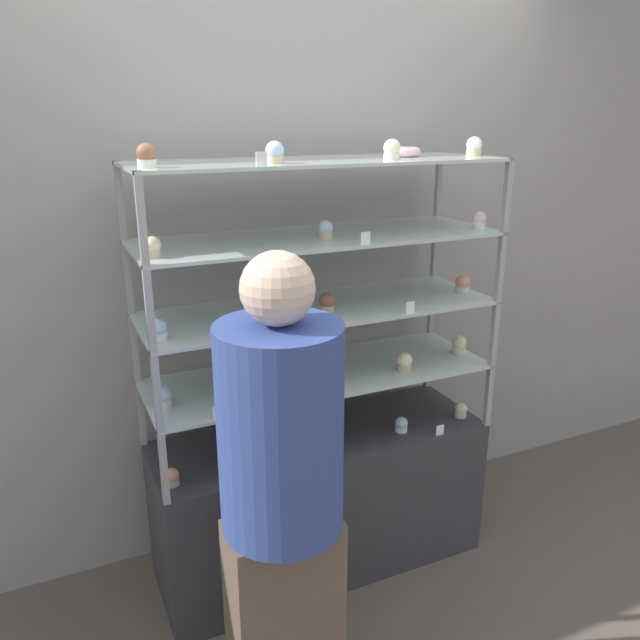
% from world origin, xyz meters
% --- Properties ---
extents(ground_plane, '(20.00, 20.00, 0.00)m').
position_xyz_m(ground_plane, '(0.00, 0.00, 0.00)').
color(ground_plane, brown).
extents(back_wall, '(8.00, 0.05, 2.60)m').
position_xyz_m(back_wall, '(0.00, 0.38, 1.30)').
color(back_wall, gray).
rests_on(back_wall, ground_plane).
extents(display_base, '(1.39, 0.47, 0.63)m').
position_xyz_m(display_base, '(0.00, 0.00, 0.31)').
color(display_base, '#333338').
rests_on(display_base, ground_plane).
extents(display_riser_lower, '(1.39, 0.47, 0.28)m').
position_xyz_m(display_riser_lower, '(0.00, 0.00, 0.89)').
color(display_riser_lower, '#99999E').
rests_on(display_riser_lower, display_base).
extents(display_riser_middle, '(1.39, 0.47, 0.28)m').
position_xyz_m(display_riser_middle, '(0.00, 0.00, 1.17)').
color(display_riser_middle, '#99999E').
rests_on(display_riser_middle, display_riser_lower).
extents(display_riser_upper, '(1.39, 0.47, 0.28)m').
position_xyz_m(display_riser_upper, '(0.00, 0.00, 1.44)').
color(display_riser_upper, '#99999E').
rests_on(display_riser_upper, display_riser_middle).
extents(display_riser_top, '(1.39, 0.47, 0.28)m').
position_xyz_m(display_riser_top, '(0.00, 0.00, 1.72)').
color(display_riser_top, '#99999E').
rests_on(display_riser_top, display_riser_upper).
extents(layer_cake_centerpiece, '(0.18, 0.18, 0.12)m').
position_xyz_m(layer_cake_centerpiece, '(-0.17, -0.00, 0.69)').
color(layer_cake_centerpiece, brown).
rests_on(layer_cake_centerpiece, display_base).
extents(sheet_cake_frosted, '(0.23, 0.15, 0.06)m').
position_xyz_m(sheet_cake_frosted, '(-0.27, -0.05, 0.94)').
color(sheet_cake_frosted, beige).
rests_on(sheet_cake_frosted, display_riser_lower).
extents(cupcake_0, '(0.05, 0.05, 0.07)m').
position_xyz_m(cupcake_0, '(-0.64, -0.12, 0.66)').
color(cupcake_0, '#CCB28C').
rests_on(cupcake_0, display_base).
extents(cupcake_1, '(0.05, 0.05, 0.07)m').
position_xyz_m(cupcake_1, '(-0.32, -0.06, 0.66)').
color(cupcake_1, white).
rests_on(cupcake_1, display_base).
extents(cupcake_2, '(0.05, 0.05, 0.07)m').
position_xyz_m(cupcake_2, '(-0.01, -0.08, 0.66)').
color(cupcake_2, beige).
rests_on(cupcake_2, display_base).
extents(cupcake_3, '(0.05, 0.05, 0.07)m').
position_xyz_m(cupcake_3, '(0.32, -0.12, 0.66)').
color(cupcake_3, white).
rests_on(cupcake_3, display_base).
extents(cupcake_4, '(0.05, 0.05, 0.07)m').
position_xyz_m(cupcake_4, '(0.63, -0.12, 0.66)').
color(cupcake_4, beige).
rests_on(cupcake_4, display_base).
extents(price_tag_0, '(0.04, 0.00, 0.04)m').
position_xyz_m(price_tag_0, '(0.45, -0.22, 0.65)').
color(price_tag_0, white).
rests_on(price_tag_0, display_base).
extents(cupcake_5, '(0.06, 0.06, 0.08)m').
position_xyz_m(cupcake_5, '(-0.64, -0.05, 0.94)').
color(cupcake_5, beige).
rests_on(cupcake_5, display_riser_lower).
extents(cupcake_6, '(0.06, 0.06, 0.08)m').
position_xyz_m(cupcake_6, '(0.00, -0.07, 0.94)').
color(cupcake_6, beige).
rests_on(cupcake_6, display_riser_lower).
extents(cupcake_7, '(0.06, 0.06, 0.08)m').
position_xyz_m(cupcake_7, '(0.32, -0.13, 0.94)').
color(cupcake_7, '#CCB28C').
rests_on(cupcake_7, display_riser_lower).
extents(cupcake_8, '(0.06, 0.06, 0.08)m').
position_xyz_m(cupcake_8, '(0.64, -0.05, 0.94)').
color(cupcake_8, beige).
rests_on(cupcake_8, display_riser_lower).
extents(price_tag_1, '(0.04, 0.00, 0.04)m').
position_xyz_m(price_tag_1, '(-0.48, -0.22, 0.93)').
color(price_tag_1, white).
rests_on(price_tag_1, display_riser_lower).
extents(cupcake_9, '(0.06, 0.06, 0.07)m').
position_xyz_m(cupcake_9, '(-0.64, -0.12, 1.22)').
color(cupcake_9, white).
rests_on(cupcake_9, display_riser_middle).
extents(cupcake_10, '(0.06, 0.06, 0.07)m').
position_xyz_m(cupcake_10, '(0.00, -0.06, 1.22)').
color(cupcake_10, '#CCB28C').
rests_on(cupcake_10, display_riser_middle).
extents(cupcake_11, '(0.06, 0.06, 0.07)m').
position_xyz_m(cupcake_11, '(0.64, -0.05, 1.22)').
color(cupcake_11, beige).
rests_on(cupcake_11, display_riser_middle).
extents(price_tag_2, '(0.04, 0.00, 0.04)m').
position_xyz_m(price_tag_2, '(0.27, -0.22, 1.20)').
color(price_tag_2, white).
rests_on(price_tag_2, display_riser_middle).
extents(cupcake_12, '(0.05, 0.05, 0.07)m').
position_xyz_m(cupcake_12, '(-0.64, -0.12, 1.49)').
color(cupcake_12, '#CCB28C').
rests_on(cupcake_12, display_riser_upper).
extents(cupcake_13, '(0.05, 0.05, 0.07)m').
position_xyz_m(cupcake_13, '(-0.01, -0.06, 1.49)').
color(cupcake_13, '#CCB28C').
rests_on(cupcake_13, display_riser_upper).
extents(cupcake_14, '(0.05, 0.05, 0.07)m').
position_xyz_m(cupcake_14, '(0.64, -0.12, 1.49)').
color(cupcake_14, white).
rests_on(cupcake_14, display_riser_upper).
extents(price_tag_3, '(0.04, 0.00, 0.04)m').
position_xyz_m(price_tag_3, '(0.08, -0.22, 1.48)').
color(price_tag_3, white).
rests_on(price_tag_3, display_riser_upper).
extents(cupcake_15, '(0.06, 0.06, 0.07)m').
position_xyz_m(cupcake_15, '(-0.63, -0.12, 1.77)').
color(cupcake_15, beige).
rests_on(cupcake_15, display_riser_top).
extents(cupcake_16, '(0.06, 0.06, 0.07)m').
position_xyz_m(cupcake_16, '(-0.22, -0.12, 1.77)').
color(cupcake_16, '#CCB28C').
rests_on(cupcake_16, display_riser_top).
extents(cupcake_17, '(0.06, 0.06, 0.07)m').
position_xyz_m(cupcake_17, '(0.22, -0.13, 1.77)').
color(cupcake_17, beige).
rests_on(cupcake_17, display_riser_top).
extents(cupcake_18, '(0.06, 0.06, 0.07)m').
position_xyz_m(cupcake_18, '(0.64, -0.05, 1.77)').
color(cupcake_18, '#CCB28C').
rests_on(cupcake_18, display_riser_top).
extents(price_tag_4, '(0.04, 0.00, 0.04)m').
position_xyz_m(price_tag_4, '(-0.30, -0.22, 1.76)').
color(price_tag_4, white).
rests_on(price_tag_4, display_riser_top).
extents(donut_glazed, '(0.13, 0.13, 0.04)m').
position_xyz_m(donut_glazed, '(0.36, 0.02, 1.76)').
color(donut_glazed, '#EFB2BC').
rests_on(donut_glazed, display_riser_top).
extents(customer_figure, '(0.36, 0.36, 1.56)m').
position_xyz_m(customer_figure, '(-0.41, -0.62, 0.83)').
color(customer_figure, brown).
rests_on(customer_figure, ground_plane).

